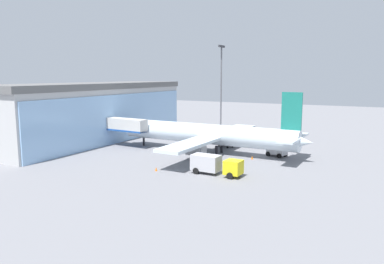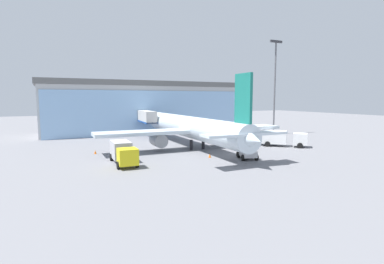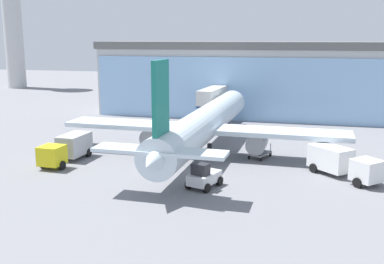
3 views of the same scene
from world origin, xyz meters
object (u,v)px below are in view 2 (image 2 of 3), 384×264
Objects in this scene: jet_bridge at (144,117)px; baggage_cart at (226,143)px; apron_light_mast at (275,80)px; airplane at (192,128)px; safety_cone_nose at (210,156)px; safety_cone_wingtip at (95,152)px; catering_truck at (123,152)px; pushback_tug at (247,152)px; fuel_truck at (282,138)px.

jet_bridge is 21.39m from baggage_cart.
apron_light_mast reaches higher than baggage_cart.
apron_light_mast is at bearing -69.90° from airplane.
safety_cone_wingtip is (-13.77, 9.88, 0.00)m from safety_cone_nose.
airplane is 11.58× the size of baggage_cart.
jet_bridge is at bearing 8.25° from airplane.
apron_light_mast reaches higher than safety_cone_nose.
jet_bridge is 1.79× the size of catering_truck.
safety_cone_nose is (-26.42, -17.03, -11.93)m from apron_light_mast.
airplane is 4.99× the size of catering_truck.
apron_light_mast reaches higher than pushback_tug.
airplane reaches higher than pushback_tug.
jet_bridge is 21.99m from safety_cone_wingtip.
safety_cone_nose is (-1.50, -8.57, -3.05)m from airplane.
fuel_truck reaches higher than safety_cone_wingtip.
airplane is 15.62m from safety_cone_wingtip.
pushback_tug reaches higher than safety_cone_wingtip.
fuel_truck is 13.25m from pushback_tug.
safety_cone_nose is at bearing -23.68° from baggage_cart.
safety_cone_wingtip is at bearing 144.33° from safety_cone_nose.
apron_light_mast is 6.54× the size of baggage_cart.
pushback_tug is at bearing -37.53° from safety_cone_nose.
jet_bridge is 4.16× the size of baggage_cart.
pushback_tug is at bearing 2.06° from baggage_cart.
safety_cone_wingtip is (-17.82, 13.00, -0.70)m from pushback_tug.
pushback_tug is (-11.80, -6.01, -0.49)m from fuel_truck.
safety_cone_nose and safety_cone_wingtip have the same top height.
fuel_truck reaches higher than pushback_tug.
catering_truck is at bearing 91.45° from pushback_tug.
catering_truck is at bearing 119.41° from airplane.
baggage_cart is at bearing 110.70° from catering_truck.
catering_truck reaches higher than safety_cone_nose.
safety_cone_nose is (-4.05, 3.11, -0.70)m from pushback_tug.
airplane reaches higher than jet_bridge.
jet_bridge reaches higher than fuel_truck.
airplane is 10.25× the size of pushback_tug.
pushback_tug is (4.81, -30.30, -3.18)m from jet_bridge.
baggage_cart is 5.79× the size of safety_cone_nose.
safety_cone_nose is (0.76, -27.19, -3.88)m from jet_bridge.
fuel_truck is at bearing -126.77° from apron_light_mast.
airplane is 9.22m from safety_cone_nose.
apron_light_mast is at bearing -29.94° from pushback_tug.
safety_cone_wingtip is at bearing -169.91° from apron_light_mast.
baggage_cart reaches higher than safety_cone_nose.
airplane is at bearing -161.24° from apron_light_mast.
catering_truck is at bearing -75.69° from safety_cone_wingtip.
jet_bridge is 27.47m from safety_cone_nose.
apron_light_mast is 20.66m from fuel_truck.
safety_cone_nose is (11.65, -1.56, -1.19)m from catering_truck.
jet_bridge is 3.69× the size of pushback_tug.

